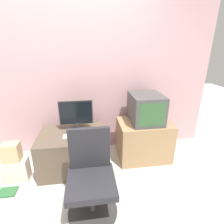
{
  "coord_description": "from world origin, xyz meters",
  "views": [
    {
      "loc": [
        0.17,
        -1.45,
        1.72
      ],
      "look_at": [
        0.51,
        0.89,
        0.81
      ],
      "focal_mm": 28.0,
      "sensor_mm": 36.0,
      "label": 1
    }
  ],
  "objects_px": {
    "office_chair": "(91,180)",
    "cardboard_box_lower": "(16,170)",
    "mouse": "(88,135)",
    "crt_tv": "(146,108)",
    "main_monitor": "(76,116)",
    "book": "(8,192)",
    "keyboard": "(74,136)"
  },
  "relations": [
    {
      "from": "crt_tv",
      "to": "office_chair",
      "type": "distance_m",
      "value": 1.31
    },
    {
      "from": "main_monitor",
      "to": "crt_tv",
      "type": "distance_m",
      "value": 1.03
    },
    {
      "from": "keyboard",
      "to": "main_monitor",
      "type": "bearing_deg",
      "value": 79.17
    },
    {
      "from": "office_chair",
      "to": "mouse",
      "type": "bearing_deg",
      "value": 91.51
    },
    {
      "from": "keyboard",
      "to": "book",
      "type": "height_order",
      "value": "keyboard"
    },
    {
      "from": "main_monitor",
      "to": "cardboard_box_lower",
      "type": "height_order",
      "value": "main_monitor"
    },
    {
      "from": "main_monitor",
      "to": "office_chair",
      "type": "distance_m",
      "value": 0.97
    },
    {
      "from": "main_monitor",
      "to": "cardboard_box_lower",
      "type": "relative_size",
      "value": 1.41
    },
    {
      "from": "crt_tv",
      "to": "office_chair",
      "type": "height_order",
      "value": "crt_tv"
    },
    {
      "from": "main_monitor",
      "to": "cardboard_box_lower",
      "type": "distance_m",
      "value": 1.07
    },
    {
      "from": "main_monitor",
      "to": "crt_tv",
      "type": "xyz_separation_m",
      "value": [
        1.03,
        0.0,
        0.06
      ]
    },
    {
      "from": "crt_tv",
      "to": "office_chair",
      "type": "bearing_deg",
      "value": -134.26
    },
    {
      "from": "office_chair",
      "to": "book",
      "type": "xyz_separation_m",
      "value": [
        -1.04,
        0.36,
        -0.38
      ]
    },
    {
      "from": "mouse",
      "to": "crt_tv",
      "type": "height_order",
      "value": "crt_tv"
    },
    {
      "from": "mouse",
      "to": "cardboard_box_lower",
      "type": "distance_m",
      "value": 1.07
    },
    {
      "from": "mouse",
      "to": "book",
      "type": "height_order",
      "value": "mouse"
    },
    {
      "from": "main_monitor",
      "to": "keyboard",
      "type": "distance_m",
      "value": 0.3
    },
    {
      "from": "keyboard",
      "to": "cardboard_box_lower",
      "type": "height_order",
      "value": "keyboard"
    },
    {
      "from": "office_chair",
      "to": "cardboard_box_lower",
      "type": "bearing_deg",
      "value": 149.6
    },
    {
      "from": "mouse",
      "to": "office_chair",
      "type": "bearing_deg",
      "value": -88.49
    },
    {
      "from": "main_monitor",
      "to": "book",
      "type": "distance_m",
      "value": 1.27
    },
    {
      "from": "keyboard",
      "to": "mouse",
      "type": "bearing_deg",
      "value": -5.34
    },
    {
      "from": "office_chair",
      "to": "crt_tv",
      "type": "bearing_deg",
      "value": 45.74
    },
    {
      "from": "keyboard",
      "to": "cardboard_box_lower",
      "type": "xyz_separation_m",
      "value": [
        -0.79,
        -0.08,
        -0.41
      ]
    },
    {
      "from": "keyboard",
      "to": "crt_tv",
      "type": "height_order",
      "value": "crt_tv"
    },
    {
      "from": "crt_tv",
      "to": "cardboard_box_lower",
      "type": "bearing_deg",
      "value": -170.88
    },
    {
      "from": "mouse",
      "to": "cardboard_box_lower",
      "type": "height_order",
      "value": "mouse"
    },
    {
      "from": "cardboard_box_lower",
      "to": "crt_tv",
      "type": "bearing_deg",
      "value": 9.12
    },
    {
      "from": "keyboard",
      "to": "crt_tv",
      "type": "bearing_deg",
      "value": 11.28
    },
    {
      "from": "keyboard",
      "to": "mouse",
      "type": "relative_size",
      "value": 4.33
    },
    {
      "from": "book",
      "to": "cardboard_box_lower",
      "type": "bearing_deg",
      "value": 80.22
    },
    {
      "from": "main_monitor",
      "to": "cardboard_box_lower",
      "type": "bearing_deg",
      "value": -160.49
    }
  ]
}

